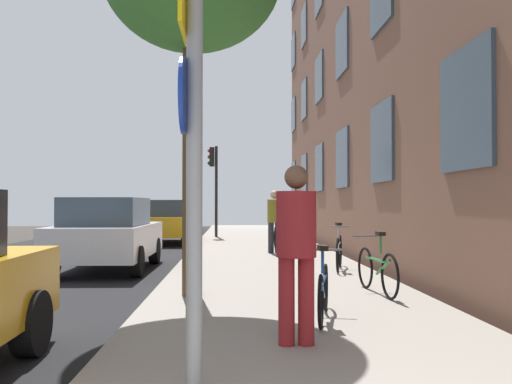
{
  "coord_description": "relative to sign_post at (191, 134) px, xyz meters",
  "views": [
    {
      "loc": [
        0.25,
        -1.16,
        1.5
      ],
      "look_at": [
        0.8,
        11.49,
        1.77
      ],
      "focal_mm": 38.62,
      "sensor_mm": 36.0,
      "label": 1
    }
  ],
  "objects": [
    {
      "name": "car_3",
      "position": [
        -2.62,
        25.07,
        -1.17
      ],
      "size": [
        1.94,
        4.33,
        1.62
      ],
      "color": "black",
      "rests_on": "road_asphalt"
    },
    {
      "name": "bicycle_1",
      "position": [
        2.52,
        4.33,
        -1.51
      ],
      "size": [
        0.42,
        1.75,
        0.96
      ],
      "color": "black",
      "rests_on": "sidewalk"
    },
    {
      "name": "road_asphalt",
      "position": [
        -4.45,
        12.13,
        -2.0
      ],
      "size": [
        7.0,
        38.0,
        0.01
      ],
      "primitive_type": "cube",
      "color": "black",
      "rests_on": "ground"
    },
    {
      "name": "sidewalk",
      "position": [
        1.15,
        12.13,
        -1.95
      ],
      "size": [
        4.2,
        38.0,
        0.12
      ],
      "primitive_type": "cube",
      "color": "gray",
      "rests_on": "ground"
    },
    {
      "name": "ground_plane",
      "position": [
        -2.35,
        12.13,
        -2.01
      ],
      "size": [
        41.8,
        41.8,
        0.0
      ],
      "primitive_type": "plane",
      "color": "#332D28"
    },
    {
      "name": "traffic_light",
      "position": [
        -0.45,
        18.97,
        0.7
      ],
      "size": [
        0.43,
        0.24,
        3.78
      ],
      "color": "black",
      "rests_on": "sidewalk"
    },
    {
      "name": "sign_post",
      "position": [
        0.0,
        0.0,
        0.0
      ],
      "size": [
        0.16,
        0.6,
        3.22
      ],
      "color": "gray",
      "rests_on": "sidewalk"
    },
    {
      "name": "bicycle_0",
      "position": [
        1.39,
        2.53,
        -1.54
      ],
      "size": [
        0.52,
        1.63,
        0.89
      ],
      "color": "black",
      "rests_on": "sidewalk"
    },
    {
      "name": "pedestrian_0",
      "position": [
        0.93,
        1.35,
        -0.88
      ],
      "size": [
        0.51,
        0.51,
        1.76
      ],
      "color": "maroon",
      "rests_on": "sidewalk"
    },
    {
      "name": "bicycle_2",
      "position": [
        2.54,
        7.42,
        -1.5
      ],
      "size": [
        0.55,
        1.62,
        0.99
      ],
      "color": "black",
      "rests_on": "sidewalk"
    },
    {
      "name": "pedestrian_1",
      "position": [
        1.49,
        11.32,
        -0.89
      ],
      "size": [
        0.55,
        0.55,
        1.75
      ],
      "color": "#26262D",
      "rests_on": "sidewalk"
    },
    {
      "name": "car_1",
      "position": [
        -2.47,
        8.41,
        -1.17
      ],
      "size": [
        1.93,
        3.99,
        1.62
      ],
      "color": "silver",
      "rests_on": "road_asphalt"
    },
    {
      "name": "bicycle_3",
      "position": [
        1.73,
        13.42,
        -1.51
      ],
      "size": [
        0.47,
        1.7,
        0.97
      ],
      "color": "black",
      "rests_on": "sidewalk"
    },
    {
      "name": "car_2",
      "position": [
        -2.2,
        16.74,
        -1.17
      ],
      "size": [
        1.92,
        4.24,
        1.62
      ],
      "color": "orange",
      "rests_on": "road_asphalt"
    }
  ]
}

